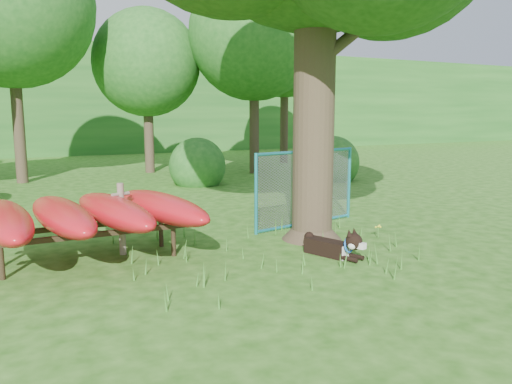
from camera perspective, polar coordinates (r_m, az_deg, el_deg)
name	(u,v)px	position (r m, az deg, el deg)	size (l,w,h in m)	color
ground	(281,274)	(7.20, 2.87, -9.35)	(80.00, 80.00, 0.00)	#205210
wooden_post	(122,217)	(8.29, -15.12, -2.78)	(0.31, 0.19, 1.17)	#6A5E4F
kayak_rack	(88,214)	(8.03, -18.60, -2.35)	(3.34, 2.96, 0.98)	black
husky_dog	(336,246)	(8.05, 9.14, -6.10)	(0.60, 1.13, 0.52)	black
fence_section	(306,188)	(10.13, 5.74, 0.48)	(2.60, 0.59, 2.57)	teal
wildflower_clump	(378,228)	(9.42, 13.81, -3.97)	(0.11, 0.10, 0.24)	#40812A
bg_tree_b	(10,4)	(18.26, -26.33, 18.67)	(5.20, 5.20, 8.22)	#382B1E
bg_tree_c	(147,63)	(19.65, -12.40, 14.20)	(4.00, 4.00, 6.12)	#382B1E
bg_tree_d	(254,35)	(19.11, -0.21, 17.50)	(4.80, 4.80, 7.50)	#382B1E
bg_tree_e	(285,46)	(23.15, 3.31, 16.37)	(4.60, 4.60, 7.55)	#382B1E
shrub_right	(332,180)	(17.23, 8.72, 1.36)	(1.80, 1.80, 1.80)	#1F5D1E
shrub_mid	(198,185)	(16.05, -6.67, 0.84)	(1.80, 1.80, 1.80)	#1F5D1E
wooded_hillside	(64,101)	(34.13, -21.11, 9.66)	(80.00, 12.00, 6.00)	#1F5D1E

